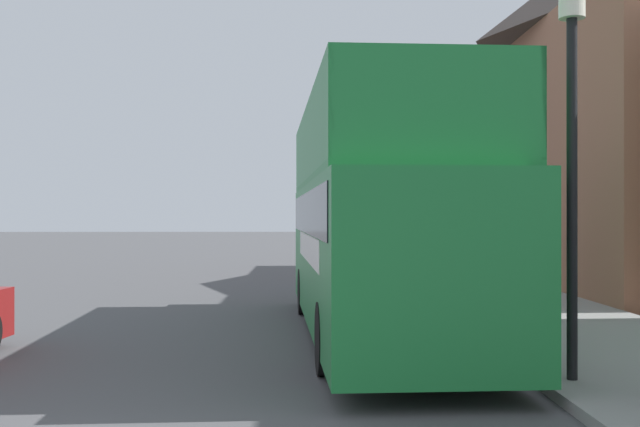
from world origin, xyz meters
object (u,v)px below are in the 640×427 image
object	(u,v)px
lamp_post_second	(453,172)
lamp_post_nearest	(572,96)
tour_bus	(376,237)
parked_car_ahead_of_bus	(364,265)
lamp_post_third	(413,170)

from	to	relation	value
lamp_post_second	lamp_post_nearest	bearing A→B (deg)	-90.32
tour_bus	parked_car_ahead_of_bus	size ratio (longest dim) A/B	2.29
lamp_post_second	lamp_post_third	world-z (taller)	lamp_post_third
tour_bus	parked_car_ahead_of_bus	world-z (taller)	tour_bus
lamp_post_nearest	lamp_post_third	size ratio (longest dim) A/B	1.00
tour_bus	lamp_post_nearest	size ratio (longest dim) A/B	2.06
lamp_post_nearest	parked_car_ahead_of_bus	bearing A→B (deg)	96.65
tour_bus	lamp_post_third	world-z (taller)	lamp_post_third
tour_bus	lamp_post_third	xyz separation A→B (m)	(2.25, 11.14, 1.87)
parked_car_ahead_of_bus	lamp_post_nearest	size ratio (longest dim) A/B	0.90
parked_car_ahead_of_bus	lamp_post_nearest	world-z (taller)	lamp_post_nearest
parked_car_ahead_of_bus	lamp_post_third	size ratio (longest dim) A/B	0.89
lamp_post_nearest	lamp_post_third	bearing A→B (deg)	89.15
tour_bus	lamp_post_nearest	bearing A→B (deg)	-66.98
tour_bus	lamp_post_third	distance (m)	11.52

